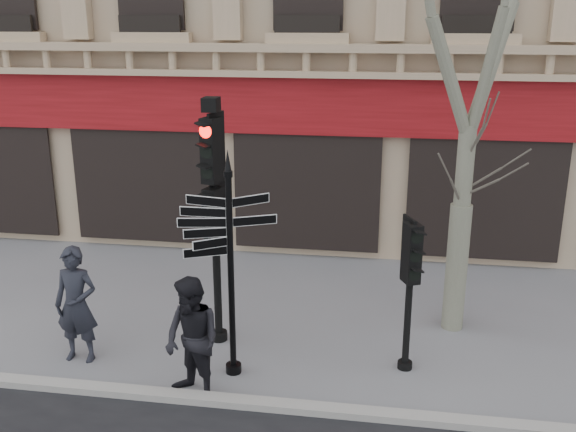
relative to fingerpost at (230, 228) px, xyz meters
name	(u,v)px	position (x,y,z in m)	size (l,w,h in m)	color
ground	(268,359)	(0.48, 0.50, -2.45)	(80.00, 80.00, 0.00)	slate
kerb	(251,403)	(0.48, -0.90, -2.39)	(80.00, 0.25, 0.12)	gray
fingerpost	(230,228)	(0.00, 0.00, 0.00)	(1.86, 1.86, 3.65)	black
traffic_signal_main	(214,193)	(-0.51, 1.03, 0.24)	(0.54, 0.45, 4.27)	black
traffic_signal_secondary	(411,269)	(2.73, 0.55, -0.71)	(0.50, 0.44, 2.49)	black
pedestrian_a	(76,305)	(-2.62, 0.02, -1.47)	(0.72, 0.47, 1.98)	black
pedestrian_b	(192,340)	(-0.40, -0.80, -1.49)	(0.93, 0.73, 1.92)	black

